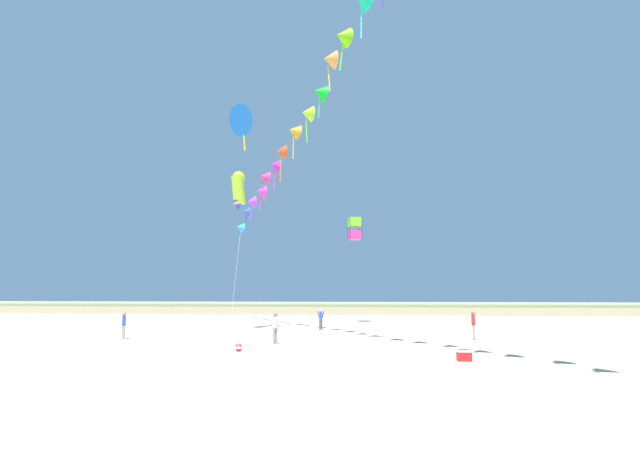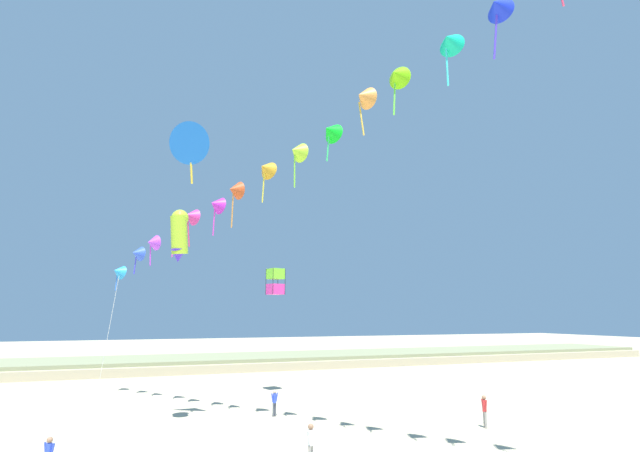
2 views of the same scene
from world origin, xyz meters
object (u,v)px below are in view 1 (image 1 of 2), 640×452
beach_ball (239,347)px  beach_cooler (464,356)px  person_far_left (124,324)px  large_kite_high_solo (355,229)px  person_mid_center (275,326)px  person_near_left (473,323)px  person_near_right (321,318)px  large_kite_low_lead (244,120)px  large_kite_mid_trail (238,189)px

beach_ball → beach_cooler: bearing=-13.2°
person_far_left → large_kite_high_solo: 22.49m
person_mid_center → person_near_left: bearing=16.5°
person_near_left → person_far_left: size_ratio=1.07×
person_mid_center → beach_cooler: person_mid_center is taller
beach_cooler → beach_ball: bearing=166.8°
person_near_left → person_far_left: person_near_left is taller
person_mid_center → beach_cooler: size_ratio=2.85×
person_near_left → beach_ball: (-12.03, -6.75, -0.78)m
person_far_left → beach_cooler: bearing=-22.4°
person_near_right → person_far_left: bearing=-141.8°
person_near_right → large_kite_low_lead: 15.82m
person_near_left → person_far_left: (-20.39, -1.56, -0.07)m
person_near_left → person_mid_center: size_ratio=1.01×
person_far_left → beach_cooler: 19.74m
person_near_left → beach_cooler: bearing=-103.3°
large_kite_mid_trail → large_kite_low_lead: bearing=-36.8°
person_near_left → person_near_right: size_ratio=1.09×
person_near_right → person_far_left: size_ratio=0.98×
person_near_left → large_kite_low_lead: large_kite_low_lead is taller
person_near_right → beach_cooler: 17.67m
person_mid_center → large_kite_low_lead: large_kite_low_lead is taller
person_mid_center → beach_ball: 3.72m
person_far_left → large_kite_mid_trail: (4.75, 7.16, 9.48)m
person_mid_center → person_far_left: person_mid_center is taller
person_mid_center → large_kite_high_solo: (3.65, 18.38, 7.52)m
person_mid_center → large_kite_low_lead: (-4.20, 8.53, 14.62)m
large_kite_low_lead → beach_ball: size_ratio=10.12×
person_mid_center → beach_ball: (-1.04, -3.48, -0.77)m
large_kite_high_solo → beach_cooler: (5.20, -24.18, -8.26)m
person_near_right → large_kite_high_solo: (2.25, 8.18, 7.59)m
person_far_left → large_kite_high_solo: size_ratio=0.77×
person_mid_center → large_kite_high_solo: large_kite_high_solo is taller
person_near_right → beach_cooler: person_near_right is taller
large_kite_mid_trail → beach_cooler: large_kite_mid_trail is taller
beach_cooler → person_mid_center: bearing=146.8°
person_near_right → large_kite_low_lead: bearing=-163.3°
person_mid_center → large_kite_mid_trail: 13.74m
large_kite_low_lead → large_kite_mid_trail: bearing=143.2°
person_near_left → large_kite_mid_trail: (-15.63, 5.59, 9.41)m
large_kite_low_lead → person_mid_center: bearing=-63.8°
beach_cooler → beach_ball: beach_cooler is taller
person_near_left → beach_ball: size_ratio=4.60×
person_near_right → large_kite_mid_trail: 11.33m
person_near_left → beach_ball: 13.82m
large_kite_mid_trail → person_far_left: bearing=-123.6°
person_near_left → large_kite_low_lead: 21.73m
beach_cooler → large_kite_low_lead: bearing=132.3°
person_mid_center → beach_ball: bearing=-106.6°
person_far_left → large_kite_mid_trail: size_ratio=0.52×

